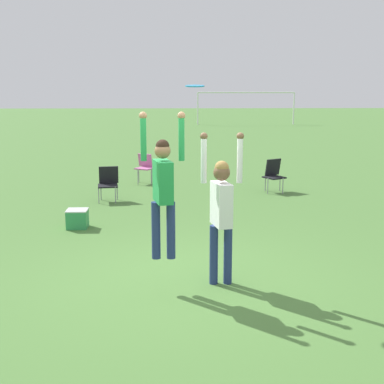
# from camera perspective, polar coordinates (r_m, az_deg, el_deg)

# --- Properties ---
(ground_plane) EXTENTS (120.00, 120.00, 0.00)m
(ground_plane) POSITION_cam_1_polar(r_m,az_deg,el_deg) (7.87, -0.92, -9.46)
(ground_plane) COLOR #4C7A38
(person_jumping) EXTENTS (0.61, 0.49, 2.01)m
(person_jumping) POSITION_cam_1_polar(r_m,az_deg,el_deg) (7.18, -3.12, 0.96)
(person_jumping) COLOR navy
(person_jumping) RESTS_ON ground_plane
(person_defending) EXTENTS (0.60, 0.48, 2.16)m
(person_defending) POSITION_cam_1_polar(r_m,az_deg,el_deg) (7.46, 3.15, -1.40)
(person_defending) COLOR navy
(person_defending) RESTS_ON ground_plane
(frisbee) EXTENTS (0.26, 0.26, 0.04)m
(frisbee) POSITION_cam_1_polar(r_m,az_deg,el_deg) (7.23, 0.31, 11.25)
(frisbee) COLOR #2D9EDB
(camping_chair_0) EXTENTS (0.64, 0.70, 0.87)m
(camping_chair_0) POSITION_cam_1_polar(r_m,az_deg,el_deg) (14.38, 8.70, 2.01)
(camping_chair_0) COLOR gray
(camping_chair_0) RESTS_ON ground_plane
(camping_chair_1) EXTENTS (0.62, 0.68, 0.84)m
(camping_chair_1) POSITION_cam_1_polar(r_m,az_deg,el_deg) (15.56, -5.04, 2.84)
(camping_chair_1) COLOR gray
(camping_chair_1) RESTS_ON ground_plane
(camping_chair_2) EXTENTS (0.54, 0.57, 0.84)m
(camping_chair_2) POSITION_cam_1_polar(r_m,az_deg,el_deg) (13.23, -8.93, 1.14)
(camping_chair_2) COLOR gray
(camping_chair_2) RESTS_ON ground_plane
(cooler_box) EXTENTS (0.41, 0.38, 0.37)m
(cooler_box) POSITION_cam_1_polar(r_m,az_deg,el_deg) (10.88, -12.13, -2.80)
(cooler_box) COLOR #2D8C4C
(cooler_box) RESTS_ON ground_plane
(soccer_goal) EXTENTS (7.10, 0.10, 2.35)m
(soccer_goal) POSITION_cam_1_polar(r_m,az_deg,el_deg) (39.40, 5.79, 9.86)
(soccer_goal) COLOR white
(soccer_goal) RESTS_ON ground_plane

